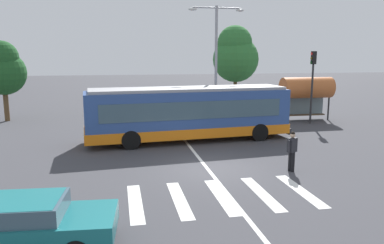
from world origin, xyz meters
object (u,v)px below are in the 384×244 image
(twin_arm_street_lamp, at_px, (216,51))
(background_tree_right, at_px, (235,55))
(parked_car_red, at_px, (195,105))
(background_tree_left, at_px, (3,69))
(foreground_sedan, at_px, (23,222))
(parked_car_black, at_px, (127,107))
(city_transit_bus, at_px, (189,113))
(traffic_light_far_corner, at_px, (313,76))
(bus_stop_shelter, at_px, (307,89))
(parked_car_teal, at_px, (160,106))
(pedestrian_crossing_street, at_px, (292,149))

(twin_arm_street_lamp, height_order, background_tree_right, twin_arm_street_lamp)
(parked_car_red, relative_size, background_tree_left, 0.77)
(foreground_sedan, height_order, parked_car_black, same)
(city_transit_bus, bearing_deg, parked_car_black, 108.91)
(traffic_light_far_corner, relative_size, background_tree_left, 0.87)
(foreground_sedan, relative_size, background_tree_right, 0.60)
(parked_car_red, height_order, twin_arm_street_lamp, twin_arm_street_lamp)
(bus_stop_shelter, distance_m, background_tree_right, 11.31)
(parked_car_teal, distance_m, bus_stop_shelter, 11.50)
(pedestrian_crossing_street, relative_size, parked_car_red, 0.38)
(bus_stop_shelter, bearing_deg, foreground_sedan, -135.25)
(pedestrian_crossing_street, bearing_deg, traffic_light_far_corner, 57.73)
(city_transit_bus, height_order, parked_car_teal, city_transit_bus)
(traffic_light_far_corner, distance_m, twin_arm_street_lamp, 7.03)
(bus_stop_shelter, bearing_deg, parked_car_red, 148.90)
(parked_car_red, xyz_separation_m, bus_stop_shelter, (7.49, -4.52, 1.65))
(parked_car_black, relative_size, parked_car_red, 1.03)
(parked_car_black, relative_size, bus_stop_shelter, 1.21)
(foreground_sedan, xyz_separation_m, background_tree_right, (14.10, 26.87, 4.15))
(background_tree_right, bearing_deg, parked_car_teal, -143.52)
(twin_arm_street_lamp, bearing_deg, city_transit_bus, -118.61)
(parked_car_black, bearing_deg, traffic_light_far_corner, -24.45)
(parked_car_black, distance_m, parked_car_teal, 2.69)
(background_tree_right, bearing_deg, twin_arm_street_lamp, -115.05)
(pedestrian_crossing_street, distance_m, background_tree_left, 21.99)
(traffic_light_far_corner, bearing_deg, city_transit_bus, -159.27)
(pedestrian_crossing_street, relative_size, parked_car_black, 0.37)
(pedestrian_crossing_street, relative_size, background_tree_right, 0.22)
(parked_car_black, bearing_deg, city_transit_bus, -71.09)
(twin_arm_street_lamp, bearing_deg, bus_stop_shelter, -7.33)
(background_tree_left, bearing_deg, city_transit_bus, -36.53)
(city_transit_bus, xyz_separation_m, traffic_light_far_corner, (9.60, 3.63, 1.83))
(bus_stop_shelter, bearing_deg, parked_car_teal, 155.55)
(pedestrian_crossing_street, xyz_separation_m, background_tree_left, (-15.29, 15.53, 2.92))
(bus_stop_shelter, bearing_deg, traffic_light_far_corner, -100.56)
(parked_car_teal, xyz_separation_m, parked_car_red, (2.87, -0.19, 0.00))
(city_transit_bus, distance_m, pedestrian_crossing_street, 7.30)
(parked_car_red, xyz_separation_m, traffic_light_far_corner, (7.28, -5.66, 2.65))
(parked_car_red, bearing_deg, twin_arm_street_lamp, -78.30)
(parked_car_red, bearing_deg, parked_car_teal, 176.19)
(parked_car_black, height_order, bus_stop_shelter, bus_stop_shelter)
(city_transit_bus, bearing_deg, bus_stop_shelter, 25.93)
(twin_arm_street_lamp, bearing_deg, foreground_sedan, -119.18)
(pedestrian_crossing_street, relative_size, traffic_light_far_corner, 0.34)
(parked_car_red, height_order, bus_stop_shelter, bus_stop_shelter)
(pedestrian_crossing_street, xyz_separation_m, background_tree_right, (4.57, 22.16, 3.95))
(pedestrian_crossing_street, relative_size, foreground_sedan, 0.37)
(parked_car_red, relative_size, bus_stop_shelter, 1.18)
(parked_car_teal, xyz_separation_m, twin_arm_street_lamp, (3.63, -3.84, 4.35))
(parked_car_black, relative_size, parked_car_teal, 1.00)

